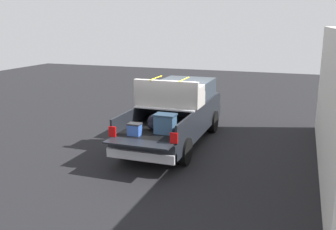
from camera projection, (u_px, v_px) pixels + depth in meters
ground_plane at (174, 143)px, 12.57m from camera, size 40.00×40.00×0.00m
pickup_truck at (178, 112)px, 12.67m from camera, size 6.05×2.06×2.23m
building_facade at (333, 103)px, 9.72m from camera, size 9.19×0.36×3.77m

